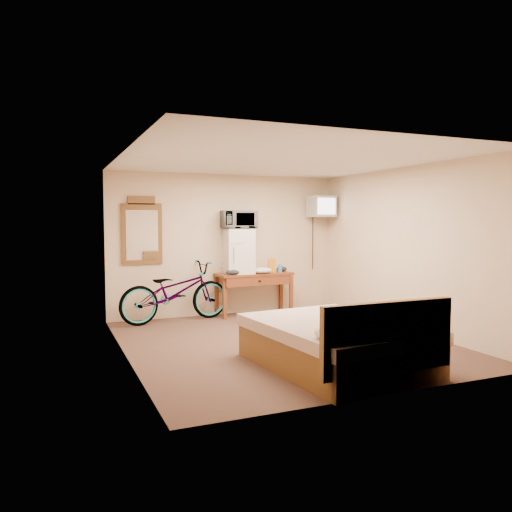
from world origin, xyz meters
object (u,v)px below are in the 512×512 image
object	(u,v)px
mini_fridge	(239,251)
bicycle	(175,292)
wall_mirror	(142,231)
bed	(339,343)
microwave	(239,220)
blue_cup	(280,268)
crt_television	(321,207)
desk	(255,280)

from	to	relation	value
mini_fridge	bicycle	bearing A→B (deg)	-174.71
wall_mirror	bed	distance (m)	4.14
microwave	blue_cup	distance (m)	1.17
wall_mirror	bed	world-z (taller)	wall_mirror
microwave	crt_television	bearing A→B (deg)	1.51
blue_cup	wall_mirror	xyz separation A→B (m)	(-2.42, 0.30, 0.69)
bed	crt_television	bearing A→B (deg)	62.89
microwave	blue_cup	size ratio (longest dim) A/B	4.19
crt_television	wall_mirror	world-z (taller)	crt_television
wall_mirror	bicycle	xyz separation A→B (m)	(0.48, -0.32, -1.00)
microwave	bicycle	xyz separation A→B (m)	(-1.17, -0.11, -1.20)
microwave	wall_mirror	distance (m)	1.67
microwave	blue_cup	world-z (taller)	microwave
microwave	blue_cup	bearing A→B (deg)	-3.22
mini_fridge	wall_mirror	distance (m)	1.70
bed	wall_mirror	bearing A→B (deg)	113.05
wall_mirror	bed	size ratio (longest dim) A/B	0.53
microwave	wall_mirror	xyz separation A→B (m)	(-1.65, 0.21, -0.19)
desk	wall_mirror	distance (m)	2.14
desk	wall_mirror	size ratio (longest dim) A/B	1.22
crt_television	microwave	bearing A→B (deg)	178.74
bicycle	blue_cup	bearing A→B (deg)	-97.93
bicycle	wall_mirror	bearing A→B (deg)	47.08
mini_fridge	crt_television	world-z (taller)	crt_television
microwave	bed	bearing A→B (deg)	-88.83
crt_television	bicycle	bearing A→B (deg)	-178.52
mini_fridge	crt_television	xyz separation A→B (m)	(1.64, -0.04, 0.80)
mini_fridge	desk	bearing A→B (deg)	-11.54
crt_television	wall_mirror	size ratio (longest dim) A/B	0.50
bicycle	bed	xyz separation A→B (m)	(1.08, -3.32, -0.21)
mini_fridge	crt_television	size ratio (longest dim) A/B	1.38
desk	bed	size ratio (longest dim) A/B	0.64
desk	microwave	world-z (taller)	microwave
bicycle	microwave	bearing A→B (deg)	-93.46
bicycle	bed	world-z (taller)	bicycle
microwave	crt_television	world-z (taller)	crt_television
microwave	desk	bearing A→B (deg)	-8.81
blue_cup	wall_mirror	size ratio (longest dim) A/B	0.12
desk	microwave	xyz separation A→B (m)	(-0.29, 0.06, 1.07)
crt_television	bed	bearing A→B (deg)	-117.11
mini_fridge	blue_cup	world-z (taller)	mini_fridge
desk	wall_mirror	xyz separation A→B (m)	(-1.93, 0.27, 0.87)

